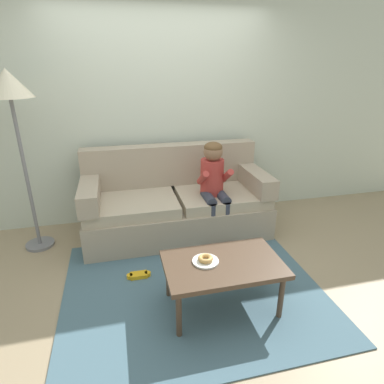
# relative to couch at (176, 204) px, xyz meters

# --- Properties ---
(ground) EXTENTS (10.00, 10.00, 0.00)m
(ground) POSITION_rel_couch_xyz_m (-0.07, -0.85, -0.35)
(ground) COLOR #9E896B
(wall_back) EXTENTS (8.00, 0.10, 2.80)m
(wall_back) POSITION_rel_couch_xyz_m (-0.07, 0.55, 1.05)
(wall_back) COLOR beige
(wall_back) RESTS_ON ground
(area_rug) EXTENTS (2.24, 1.90, 0.01)m
(area_rug) POSITION_rel_couch_xyz_m (-0.07, -1.10, -0.35)
(area_rug) COLOR #476675
(area_rug) RESTS_ON ground
(couch) EXTENTS (2.08, 0.90, 0.99)m
(couch) POSITION_rel_couch_xyz_m (0.00, 0.00, 0.00)
(couch) COLOR tan
(couch) RESTS_ON ground
(coffee_table) EXTENTS (0.93, 0.58, 0.43)m
(coffee_table) POSITION_rel_couch_xyz_m (0.12, -1.37, 0.03)
(coffee_table) COLOR #4C3828
(coffee_table) RESTS_ON ground
(person_child) EXTENTS (0.34, 0.58, 1.10)m
(person_child) POSITION_rel_couch_xyz_m (0.39, -0.21, 0.32)
(person_child) COLOR #AD3833
(person_child) RESTS_ON ground
(plate) EXTENTS (0.21, 0.21, 0.01)m
(plate) POSITION_rel_couch_xyz_m (-0.02, -1.34, 0.09)
(plate) COLOR white
(plate) RESTS_ON coffee_table
(donut) EXTENTS (0.17, 0.17, 0.04)m
(donut) POSITION_rel_couch_xyz_m (-0.02, -1.34, 0.11)
(donut) COLOR tan
(donut) RESTS_ON plate
(toy_controller) EXTENTS (0.23, 0.09, 0.05)m
(toy_controller) POSITION_rel_couch_xyz_m (-0.52, -0.83, -0.33)
(toy_controller) COLOR gold
(toy_controller) RESTS_ON ground
(floor_lamp) EXTENTS (0.43, 0.43, 1.85)m
(floor_lamp) POSITION_rel_couch_xyz_m (-1.54, 0.01, 1.25)
(floor_lamp) COLOR slate
(floor_lamp) RESTS_ON ground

